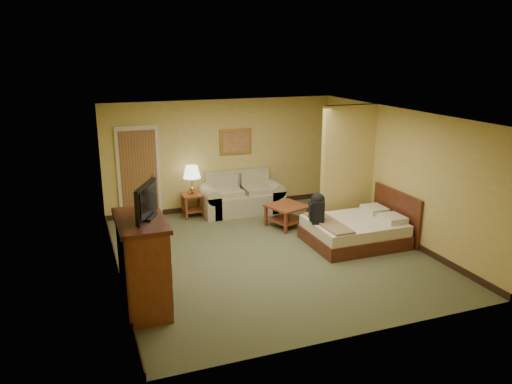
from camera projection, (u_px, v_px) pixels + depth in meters
name	position (u px, v px, depth m)	size (l,w,h in m)	color
floor	(269.00, 253.00, 9.36)	(6.00, 6.00, 0.00)	#515436
ceiling	(270.00, 115.00, 8.64)	(6.00, 6.00, 0.00)	white
back_wall	(222.00, 155.00, 11.71)	(5.50, 0.02, 2.60)	tan
left_wall	(113.00, 202.00, 8.08)	(0.02, 6.00, 2.60)	tan
right_wall	(398.00, 174.00, 9.92)	(0.02, 6.00, 2.60)	tan
partition	(348.00, 167.00, 10.56)	(1.20, 0.15, 2.60)	tan
door	(139.00, 173.00, 11.09)	(0.94, 0.16, 2.10)	beige
baseboard	(223.00, 206.00, 12.04)	(5.50, 0.02, 0.12)	black
loveseat	(241.00, 199.00, 11.71)	(1.88, 0.87, 0.95)	tan
side_table	(193.00, 201.00, 11.37)	(0.48, 0.48, 0.53)	maroon
table_lamp	(192.00, 173.00, 11.19)	(0.39, 0.39, 0.65)	#AA813E
coffee_table	(287.00, 211.00, 10.70)	(0.94, 0.94, 0.48)	maroon
wall_picture	(236.00, 142.00, 11.71)	(0.78, 0.04, 0.61)	#B78E3F
dresser	(143.00, 263.00, 7.22)	(0.68, 1.30, 1.39)	maroon
tv	(146.00, 202.00, 7.00)	(0.41, 0.76, 0.50)	black
bed	(357.00, 230.00, 9.81)	(1.88, 1.51, 0.98)	#471C10
backpack	(318.00, 207.00, 9.54)	(0.32, 0.39, 0.58)	black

